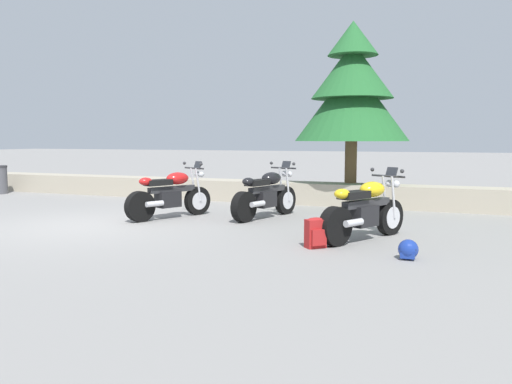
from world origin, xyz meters
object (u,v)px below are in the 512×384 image
object	(u,v)px
motorcycle_black_centre	(267,195)
rider_backpack	(316,232)
pine_tree_far_left	(352,91)
trash_bin	(0,180)
rider_helmet	(408,250)
motorcycle_yellow_far_right	(365,211)
motorcycle_red_near_left	(171,195)

from	to	relation	value
motorcycle_black_centre	rider_backpack	distance (m)	3.10
rider_backpack	pine_tree_far_left	world-z (taller)	pine_tree_far_left
motorcycle_black_centre	trash_bin	distance (m)	9.36
rider_helmet	trash_bin	bearing A→B (deg)	160.31
rider_backpack	trash_bin	xyz separation A→B (m)	(-10.97, 4.14, 0.19)
pine_tree_far_left	rider_helmet	bearing A→B (deg)	-71.57
motorcycle_black_centre	motorcycle_yellow_far_right	size ratio (longest dim) A/B	1.06
motorcycle_black_centre	pine_tree_far_left	bearing A→B (deg)	67.28
motorcycle_black_centre	rider_backpack	world-z (taller)	motorcycle_black_centre
motorcycle_yellow_far_right	motorcycle_red_near_left	bearing A→B (deg)	167.87
trash_bin	motorcycle_black_centre	bearing A→B (deg)	-9.72
motorcycle_yellow_far_right	pine_tree_far_left	xyz separation A→B (m)	(-1.12, 4.55, 2.37)
motorcycle_red_near_left	pine_tree_far_left	size ratio (longest dim) A/B	0.48
motorcycle_yellow_far_right	trash_bin	size ratio (longest dim) A/B	2.21
rider_backpack	rider_helmet	bearing A→B (deg)	-11.35
motorcycle_black_centre	rider_backpack	bearing A→B (deg)	-55.85
motorcycle_red_near_left	rider_helmet	bearing A→B (deg)	-22.74
motorcycle_red_near_left	motorcycle_yellow_far_right	bearing A→B (deg)	-12.13
motorcycle_black_centre	rider_backpack	size ratio (longest dim) A/B	4.29
pine_tree_far_left	trash_bin	distance (m)	10.80
motorcycle_yellow_far_right	rider_backpack	distance (m)	1.12
motorcycle_yellow_far_right	rider_helmet	distance (m)	1.47
motorcycle_red_near_left	motorcycle_yellow_far_right	world-z (taller)	same
motorcycle_red_near_left	pine_tree_far_left	distance (m)	5.33
motorcycle_yellow_far_right	rider_helmet	bearing A→B (deg)	-56.47
motorcycle_black_centre	pine_tree_far_left	size ratio (longest dim) A/B	0.50
motorcycle_red_near_left	rider_backpack	size ratio (longest dim) A/B	4.11
rider_backpack	motorcycle_red_near_left	bearing A→B (deg)	153.28
motorcycle_red_near_left	rider_helmet	world-z (taller)	motorcycle_red_near_left
rider_backpack	motorcycle_yellow_far_right	bearing A→B (deg)	56.56
motorcycle_yellow_far_right	rider_helmet	xyz separation A→B (m)	(0.79, -1.19, -0.35)
rider_backpack	rider_helmet	size ratio (longest dim) A/B	1.68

